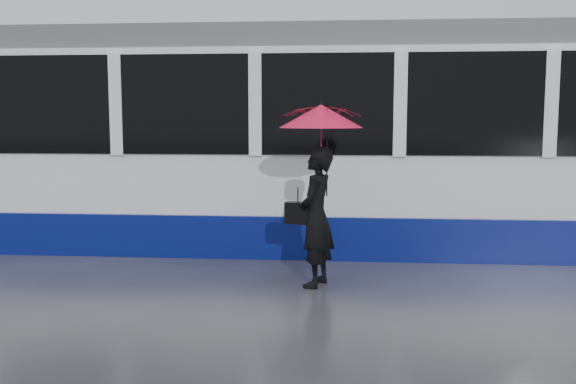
# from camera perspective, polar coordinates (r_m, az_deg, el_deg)

# --- Properties ---
(ground) EXTENTS (90.00, 90.00, 0.00)m
(ground) POSITION_cam_1_polar(r_m,az_deg,el_deg) (8.08, -6.01, -7.87)
(ground) COLOR #2D2D32
(ground) RESTS_ON ground
(rails) EXTENTS (34.00, 1.51, 0.02)m
(rails) POSITION_cam_1_polar(r_m,az_deg,el_deg) (10.48, -3.38, -4.41)
(rails) COLOR #3F3D38
(rails) RESTS_ON ground
(tram) EXTENTS (26.00, 2.56, 3.35)m
(tram) POSITION_cam_1_polar(r_m,az_deg,el_deg) (10.54, -10.09, 4.48)
(tram) COLOR white
(tram) RESTS_ON ground
(woman) EXTENTS (0.54, 0.70, 1.68)m
(woman) POSITION_cam_1_polar(r_m,az_deg,el_deg) (7.65, 2.51, -2.22)
(woman) COLOR black
(woman) RESTS_ON ground
(umbrella) EXTENTS (1.21, 1.21, 1.14)m
(umbrella) POSITION_cam_1_polar(r_m,az_deg,el_deg) (7.56, 2.93, 5.30)
(umbrella) COLOR #FF1557
(umbrella) RESTS_ON ground
(handbag) EXTENTS (0.32, 0.20, 0.44)m
(handbag) POSITION_cam_1_polar(r_m,az_deg,el_deg) (7.68, 0.88, -1.88)
(handbag) COLOR black
(handbag) RESTS_ON ground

